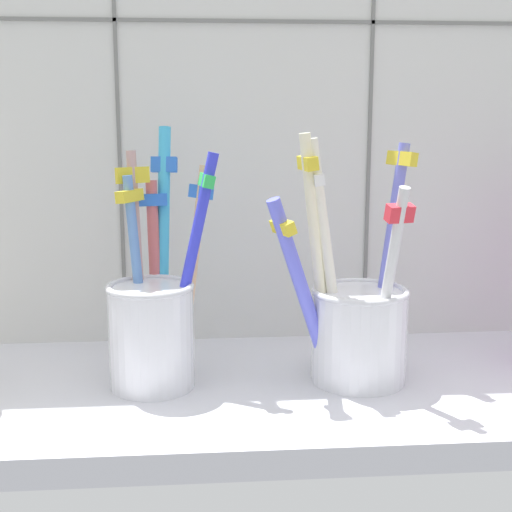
% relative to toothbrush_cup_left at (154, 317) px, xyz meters
% --- Properties ---
extents(counter_slab, '(0.64, 0.22, 0.02)m').
position_rel_toothbrush_cup_left_xyz_m(counter_slab, '(0.08, -0.01, -0.06)').
color(counter_slab, silver).
rests_on(counter_slab, ground).
extents(tile_wall_back, '(0.64, 0.02, 0.45)m').
position_rel_toothbrush_cup_left_xyz_m(tile_wall_back, '(0.08, 0.11, 0.15)').
color(tile_wall_back, silver).
rests_on(tile_wall_back, ground).
extents(toothbrush_cup_left, '(0.08, 0.09, 0.19)m').
position_rel_toothbrush_cup_left_xyz_m(toothbrush_cup_left, '(0.00, 0.00, 0.00)').
color(toothbrush_cup_left, white).
rests_on(toothbrush_cup_left, counter_slab).
extents(toothbrush_cup_right, '(0.12, 0.09, 0.19)m').
position_rel_toothbrush_cup_left_xyz_m(toothbrush_cup_right, '(0.15, -0.00, -0.00)').
color(toothbrush_cup_right, white).
rests_on(toothbrush_cup_right, counter_slab).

